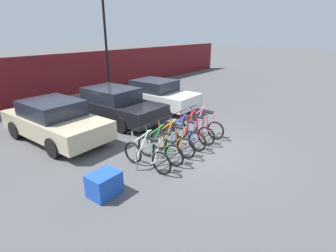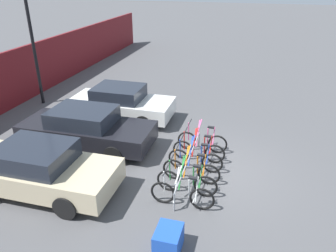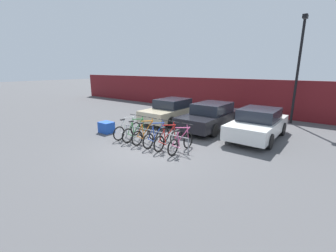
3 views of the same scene
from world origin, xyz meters
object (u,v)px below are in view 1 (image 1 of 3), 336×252
object	(u,v)px
cargo_crate	(104,184)
car_beige	(55,121)
bicycle_blue	(183,136)
bike_rack	(175,135)
bicycle_white	(147,156)
bicycle_green	(160,149)
bicycle_red	(193,131)
car_white	(156,94)
lamp_post	(105,36)
bicycle_pink	(203,126)
bicycle_orange	(172,143)
car_black	(113,104)

from	to	relation	value
cargo_crate	car_beige	bearing A→B (deg)	73.33
bicycle_blue	bike_rack	bearing A→B (deg)	152.52
car_beige	cargo_crate	xyz separation A→B (m)	(-1.20, -3.99, -0.42)
car_beige	bicycle_white	bearing A→B (deg)	-85.13
bicycle_green	cargo_crate	xyz separation A→B (m)	(-2.10, -0.05, -0.10)
bicycle_red	cargo_crate	distance (m)	3.91
bicycle_green	bicycle_red	distance (m)	1.80
bicycle_green	car_white	xyz separation A→B (m)	(4.29, 3.70, 0.31)
bicycle_blue	lamp_post	bearing A→B (deg)	65.42
bicycle_white	cargo_crate	distance (m)	1.54
bicycle_blue	bicycle_red	distance (m)	0.58
bicycle_pink	car_white	size ratio (longest dim) A/B	0.41
cargo_crate	car_white	bearing A→B (deg)	30.40
bicycle_green	bicycle_orange	xyz separation A→B (m)	(0.60, 0.00, 0.00)
bicycle_white	cargo_crate	xyz separation A→B (m)	(-1.53, -0.05, -0.10)
car_white	cargo_crate	distance (m)	7.42
bicycle_orange	bicycle_blue	size ratio (longest dim) A/B	1.00
bicycle_white	bicycle_pink	size ratio (longest dim) A/B	1.00
bicycle_white	car_beige	bearing A→B (deg)	96.80
bicycle_white	car_white	world-z (taller)	car_white
bicycle_red	cargo_crate	bearing A→B (deg)	178.47
bicycle_green	bicycle_red	bearing A→B (deg)	-2.87
bicycle_blue	bicycle_red	world-z (taller)	same
car_black	lamp_post	distance (m)	5.82
bicycle_pink	cargo_crate	world-z (taller)	bicycle_pink
car_beige	bicycle_orange	bearing A→B (deg)	-69.12
bicycle_white	bicycle_blue	xyz separation A→B (m)	(1.80, 0.00, 0.00)
car_white	bicycle_green	bearing A→B (deg)	-139.20
bicycle_orange	bicycle_green	bearing A→B (deg)	177.97
bicycle_red	bicycle_pink	bearing A→B (deg)	-2.23
bicycle_orange	bicycle_pink	xyz separation A→B (m)	(1.88, 0.00, 0.00)
bicycle_green	bicycle_orange	size ratio (longest dim) A/B	1.00
lamp_post	bike_rack	bearing A→B (deg)	-117.34
bicycle_blue	car_black	size ratio (longest dim) A/B	0.37
bicycle_white	cargo_crate	bearing A→B (deg)	-176.29
car_beige	car_white	world-z (taller)	same
bicycle_white	lamp_post	xyz separation A→B (m)	(5.57, 7.97, 2.97)
car_black	cargo_crate	distance (m)	5.56
bicycle_white	car_beige	world-z (taller)	car_beige
bicycle_green	lamp_post	size ratio (longest dim) A/B	0.29
bicycle_green	cargo_crate	distance (m)	2.11
bike_rack	car_white	size ratio (longest dim) A/B	0.86
bicycle_red	car_beige	distance (m)	4.80
bicycle_white	bicycle_orange	world-z (taller)	same
car_white	cargo_crate	xyz separation A→B (m)	(-6.39, -3.75, -0.42)
car_white	bicycle_orange	bearing A→B (deg)	-134.91
bike_rack	bicycle_green	size ratio (longest dim) A/B	2.10
bicycle_blue	bicycle_pink	size ratio (longest dim) A/B	1.00
bicycle_white	bicycle_red	world-z (taller)	same
bicycle_orange	cargo_crate	xyz separation A→B (m)	(-2.70, -0.05, -0.10)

